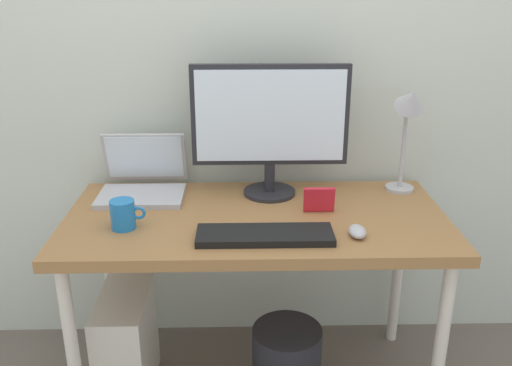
{
  "coord_description": "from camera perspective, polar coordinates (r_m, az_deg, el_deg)",
  "views": [
    {
      "loc": [
        -0.04,
        -1.79,
        1.53
      ],
      "look_at": [
        0.0,
        0.0,
        0.85
      ],
      "focal_mm": 38.83,
      "sensor_mm": 36.0,
      "label": 1
    }
  ],
  "objects": [
    {
      "name": "computer_tower",
      "position": [
        2.24,
        -13.17,
        -15.96
      ],
      "size": [
        0.18,
        0.36,
        0.42
      ],
      "primitive_type": "cube",
      "color": "silver",
      "rests_on": "ground_plane"
    },
    {
      "name": "laptop",
      "position": [
        2.17,
        -11.58,
        0.37
      ],
      "size": [
        0.32,
        0.28,
        0.22
      ],
      "color": "#B2B2B7",
      "rests_on": "desk"
    },
    {
      "name": "wastebasket",
      "position": [
        2.2,
        3.17,
        -18.05
      ],
      "size": [
        0.26,
        0.26,
        0.3
      ],
      "primitive_type": "cylinder",
      "color": "#232328",
      "rests_on": "ground_plane"
    },
    {
      "name": "back_wall",
      "position": [
        2.19,
        -0.25,
        14.75
      ],
      "size": [
        4.4,
        0.04,
        2.6
      ],
      "primitive_type": "cube",
      "color": "silver",
      "rests_on": "ground_plane"
    },
    {
      "name": "desk",
      "position": [
        1.99,
        -0.0,
        -5.07
      ],
      "size": [
        1.34,
        0.66,
        0.73
      ],
      "color": "olive",
      "rests_on": "ground_plane"
    },
    {
      "name": "desk_lamp",
      "position": [
        2.14,
        15.48,
        6.68
      ],
      "size": [
        0.11,
        0.16,
        0.43
      ],
      "color": "#B2B2B7",
      "rests_on": "desk"
    },
    {
      "name": "monitor",
      "position": [
        2.05,
        1.46,
        6.25
      ],
      "size": [
        0.58,
        0.2,
        0.5
      ],
      "color": "#232328",
      "rests_on": "desk"
    },
    {
      "name": "coffee_mug",
      "position": [
        1.89,
        -13.51,
        -3.17
      ],
      "size": [
        0.12,
        0.08,
        0.1
      ],
      "color": "#1E72BF",
      "rests_on": "desk"
    },
    {
      "name": "keyboard",
      "position": [
        1.78,
        0.92,
        -5.39
      ],
      "size": [
        0.44,
        0.14,
        0.02
      ],
      "primitive_type": "cube",
      "color": "black",
      "rests_on": "desk"
    },
    {
      "name": "mouse",
      "position": [
        1.83,
        10.39,
        -4.93
      ],
      "size": [
        0.06,
        0.09,
        0.03
      ],
      "primitive_type": "ellipsoid",
      "color": "#B2B2B7",
      "rests_on": "desk"
    },
    {
      "name": "photo_frame",
      "position": [
        1.98,
        6.51,
        -1.71
      ],
      "size": [
        0.11,
        0.03,
        0.09
      ],
      "primitive_type": "cube",
      "rotation": [
        0.13,
        0.0,
        0.0
      ],
      "color": "red",
      "rests_on": "desk"
    }
  ]
}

